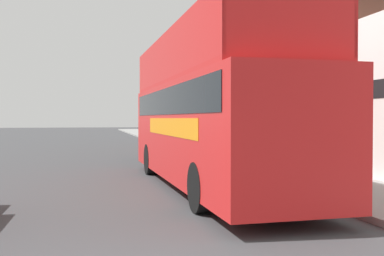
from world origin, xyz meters
TOP-DOWN VIEW (x-y plane):
  - ground_plane at (0.00, 21.00)m, footprint 144.00×144.00m
  - sidewalk at (6.30, 18.00)m, footprint 3.15×108.00m
  - brick_terrace_rear at (10.88, 21.45)m, footprint 6.00×16.89m
  - tour_bus at (2.95, 8.53)m, footprint 2.75×10.93m
  - parked_car_ahead_of_bus at (3.56, 16.82)m, footprint 2.02×4.30m
  - lamp_post_nearest at (5.34, 6.00)m, footprint 0.35×0.35m
  - lamp_post_second at (5.34, 14.40)m, footprint 0.35×0.35m

SIDE VIEW (x-z plane):
  - ground_plane at x=0.00m, z-range 0.00..0.00m
  - sidewalk at x=6.30m, z-range 0.00..0.14m
  - parked_car_ahead_of_bus at x=3.56m, z-range -0.04..1.41m
  - tour_bus at x=2.95m, z-range -0.25..4.02m
  - lamp_post_second at x=5.34m, z-range 1.06..5.98m
  - lamp_post_nearest at x=5.34m, z-range 1.07..6.13m
  - brick_terrace_rear at x=10.88m, z-range 0.00..9.57m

